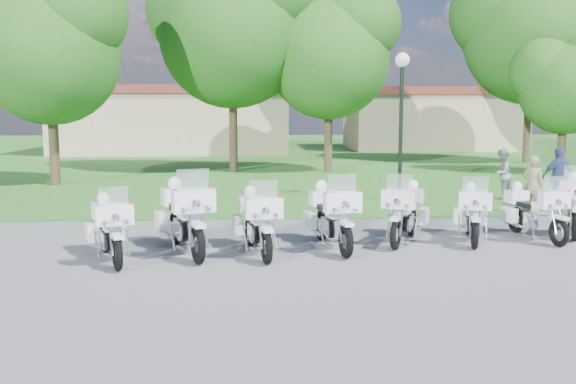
{
  "coord_description": "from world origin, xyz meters",
  "views": [
    {
      "loc": [
        -0.99,
        -13.18,
        2.88
      ],
      "look_at": [
        -0.24,
        1.2,
        0.95
      ],
      "focal_mm": 40.0,
      "sensor_mm": 36.0,
      "label": 1
    }
  ],
  "objects_px": {
    "motorcycle_3": "(331,215)",
    "motorcycle_6": "(534,211)",
    "bystander_b": "(501,174)",
    "bystander_c": "(559,178)",
    "motorcycle_7": "(574,203)",
    "motorcycle_1": "(184,216)",
    "motorcycle_5": "(472,212)",
    "motorcycle_2": "(256,221)",
    "lamp_post": "(402,90)",
    "motorcycle_0": "(109,228)",
    "motorcycle_4": "(406,212)",
    "bystander_a": "(533,185)"
  },
  "relations": [
    {
      "from": "motorcycle_5",
      "to": "motorcycle_3",
      "type": "bearing_deg",
      "value": 24.56
    },
    {
      "from": "motorcycle_6",
      "to": "lamp_post",
      "type": "relative_size",
      "value": 0.47
    },
    {
      "from": "motorcycle_0",
      "to": "motorcycle_3",
      "type": "xyz_separation_m",
      "value": [
        4.3,
        0.85,
        0.05
      ]
    },
    {
      "from": "motorcycle_6",
      "to": "bystander_c",
      "type": "relative_size",
      "value": 1.24
    },
    {
      "from": "bystander_b",
      "to": "bystander_c",
      "type": "xyz_separation_m",
      "value": [
        0.95,
        -1.81,
        0.08
      ]
    },
    {
      "from": "motorcycle_3",
      "to": "bystander_c",
      "type": "xyz_separation_m",
      "value": [
        7.08,
        4.81,
        0.19
      ]
    },
    {
      "from": "motorcycle_5",
      "to": "motorcycle_6",
      "type": "bearing_deg",
      "value": -159.55
    },
    {
      "from": "motorcycle_1",
      "to": "bystander_b",
      "type": "height_order",
      "value": "motorcycle_1"
    },
    {
      "from": "motorcycle_2",
      "to": "motorcycle_3",
      "type": "xyz_separation_m",
      "value": [
        1.53,
        0.43,
        0.03
      ]
    },
    {
      "from": "bystander_a",
      "to": "motorcycle_1",
      "type": "bearing_deg",
      "value": 65.3
    },
    {
      "from": "lamp_post",
      "to": "bystander_a",
      "type": "relative_size",
      "value": 2.87
    },
    {
      "from": "lamp_post",
      "to": "motorcycle_6",
      "type": "bearing_deg",
      "value": -74.21
    },
    {
      "from": "motorcycle_5",
      "to": "lamp_post",
      "type": "distance_m",
      "value": 6.57
    },
    {
      "from": "motorcycle_5",
      "to": "motorcycle_7",
      "type": "bearing_deg",
      "value": -149.96
    },
    {
      "from": "bystander_b",
      "to": "motorcycle_2",
      "type": "bearing_deg",
      "value": -2.92
    },
    {
      "from": "motorcycle_5",
      "to": "motorcycle_6",
      "type": "relative_size",
      "value": 1.0
    },
    {
      "from": "motorcycle_5",
      "to": "lamp_post",
      "type": "bearing_deg",
      "value": -73.27
    },
    {
      "from": "lamp_post",
      "to": "bystander_c",
      "type": "bearing_deg",
      "value": -22.12
    },
    {
      "from": "motorcycle_1",
      "to": "motorcycle_5",
      "type": "bearing_deg",
      "value": 168.52
    },
    {
      "from": "motorcycle_1",
      "to": "motorcycle_5",
      "type": "height_order",
      "value": "motorcycle_1"
    },
    {
      "from": "motorcycle_1",
      "to": "motorcycle_2",
      "type": "relative_size",
      "value": 1.1
    },
    {
      "from": "motorcycle_4",
      "to": "motorcycle_5",
      "type": "height_order",
      "value": "motorcycle_4"
    },
    {
      "from": "bystander_c",
      "to": "motorcycle_1",
      "type": "bearing_deg",
      "value": 23.61
    },
    {
      "from": "motorcycle_2",
      "to": "lamp_post",
      "type": "height_order",
      "value": "lamp_post"
    },
    {
      "from": "lamp_post",
      "to": "motorcycle_3",
      "type": "bearing_deg",
      "value": -114.02
    },
    {
      "from": "motorcycle_2",
      "to": "motorcycle_1",
      "type": "bearing_deg",
      "value": -16.98
    },
    {
      "from": "motorcycle_0",
      "to": "bystander_c",
      "type": "distance_m",
      "value": 12.72
    },
    {
      "from": "motorcycle_7",
      "to": "motorcycle_6",
      "type": "bearing_deg",
      "value": 49.6
    },
    {
      "from": "motorcycle_3",
      "to": "motorcycle_6",
      "type": "relative_size",
      "value": 1.11
    },
    {
      "from": "motorcycle_0",
      "to": "bystander_a",
      "type": "xyz_separation_m",
      "value": [
        10.21,
        4.67,
        0.16
      ]
    },
    {
      "from": "motorcycle_6",
      "to": "bystander_c",
      "type": "distance_m",
      "value": 4.85
    },
    {
      "from": "motorcycle_7",
      "to": "lamp_post",
      "type": "xyz_separation_m",
      "value": [
        -2.84,
        5.24,
        2.68
      ]
    },
    {
      "from": "motorcycle_1",
      "to": "motorcycle_5",
      "type": "xyz_separation_m",
      "value": [
        6.08,
        0.82,
        -0.12
      ]
    },
    {
      "from": "motorcycle_4",
      "to": "motorcycle_6",
      "type": "xyz_separation_m",
      "value": [
        2.87,
        0.15,
        -0.04
      ]
    },
    {
      "from": "lamp_post",
      "to": "bystander_b",
      "type": "relative_size",
      "value": 2.87
    },
    {
      "from": "lamp_post",
      "to": "motorcycle_4",
      "type": "bearing_deg",
      "value": -101.62
    },
    {
      "from": "motorcycle_2",
      "to": "lamp_post",
      "type": "bearing_deg",
      "value": -133.48
    },
    {
      "from": "bystander_a",
      "to": "bystander_c",
      "type": "bearing_deg",
      "value": -99.38
    },
    {
      "from": "motorcycle_5",
      "to": "bystander_c",
      "type": "bearing_deg",
      "value": -118.27
    },
    {
      "from": "motorcycle_3",
      "to": "bystander_c",
      "type": "relative_size",
      "value": 1.38
    },
    {
      "from": "bystander_a",
      "to": "bystander_c",
      "type": "distance_m",
      "value": 1.54
    },
    {
      "from": "bystander_c",
      "to": "motorcycle_2",
      "type": "bearing_deg",
      "value": 28.06
    },
    {
      "from": "motorcycle_1",
      "to": "bystander_c",
      "type": "distance_m",
      "value": 11.26
    },
    {
      "from": "motorcycle_4",
      "to": "lamp_post",
      "type": "xyz_separation_m",
      "value": [
        1.23,
        5.97,
        2.72
      ]
    },
    {
      "from": "motorcycle_2",
      "to": "bystander_c",
      "type": "height_order",
      "value": "bystander_c"
    },
    {
      "from": "motorcycle_5",
      "to": "bystander_a",
      "type": "distance_m",
      "value": 4.3
    },
    {
      "from": "motorcycle_0",
      "to": "motorcycle_2",
      "type": "relative_size",
      "value": 0.93
    },
    {
      "from": "motorcycle_5",
      "to": "bystander_a",
      "type": "xyz_separation_m",
      "value": [
        2.79,
        3.27,
        0.17
      ]
    },
    {
      "from": "motorcycle_7",
      "to": "lamp_post",
      "type": "relative_size",
      "value": 0.5
    },
    {
      "from": "bystander_b",
      "to": "motorcycle_1",
      "type": "bearing_deg",
      "value": -8.36
    }
  ]
}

